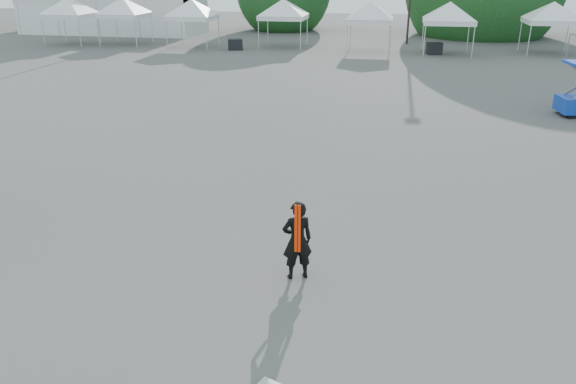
# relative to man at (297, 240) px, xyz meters

# --- Properties ---
(ground) EXTENTS (120.00, 120.00, 0.00)m
(ground) POSITION_rel_man_xyz_m (-0.69, 3.03, -0.79)
(ground) COLOR #474442
(ground) RESTS_ON ground
(marquee) EXTENTS (15.00, 6.25, 4.23)m
(marquee) POSITION_rel_man_xyz_m (-22.69, 38.03, 1.18)
(marquee) COLOR white
(marquee) RESTS_ON ground
(tent_a) EXTENTS (4.33, 4.33, 3.88)m
(tent_a) POSITION_rel_man_xyz_m (-22.18, 30.14, 2.27)
(tent_a) COLOR silver
(tent_a) RESTS_ON ground
(tent_b) EXTENTS (4.36, 4.36, 3.88)m
(tent_b) POSITION_rel_man_xyz_m (-18.24, 30.88, 2.27)
(tent_b) COLOR silver
(tent_b) RESTS_ON ground
(tent_c) EXTENTS (4.34, 4.34, 3.88)m
(tent_c) POSITION_rel_man_xyz_m (-12.71, 30.10, 2.27)
(tent_c) COLOR silver
(tent_c) RESTS_ON ground
(tent_d) EXTENTS (4.48, 4.48, 3.88)m
(tent_d) POSITION_rel_man_xyz_m (-6.46, 31.59, 2.27)
(tent_d) COLOR silver
(tent_d) RESTS_ON ground
(tent_e) EXTENTS (4.19, 4.19, 3.88)m
(tent_e) POSITION_rel_man_xyz_m (-0.29, 30.11, 2.27)
(tent_e) COLOR silver
(tent_e) RESTS_ON ground
(tent_f) EXTENTS (4.55, 4.55, 3.88)m
(tent_f) POSITION_rel_man_xyz_m (4.81, 30.24, 2.27)
(tent_f) COLOR silver
(tent_f) RESTS_ON ground
(tent_g) EXTENTS (4.59, 4.59, 3.88)m
(tent_g) POSITION_rel_man_xyz_m (11.45, 31.64, 2.27)
(tent_g) COLOR silver
(tent_g) RESTS_ON ground
(man) EXTENTS (0.67, 0.57, 1.57)m
(man) POSITION_rel_man_xyz_m (0.00, 0.00, 0.00)
(man) COLOR black
(man) RESTS_ON ground
(crate_west) EXTENTS (1.16, 1.04, 0.74)m
(crate_west) POSITION_rel_man_xyz_m (-9.49, 29.55, -0.41)
(crate_west) COLOR black
(crate_west) RESTS_ON ground
(crate_mid) EXTENTS (1.08, 0.90, 0.76)m
(crate_mid) POSITION_rel_man_xyz_m (4.04, 29.96, -0.40)
(crate_mid) COLOR black
(crate_mid) RESTS_ON ground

